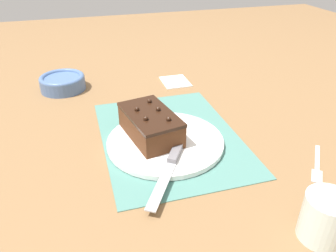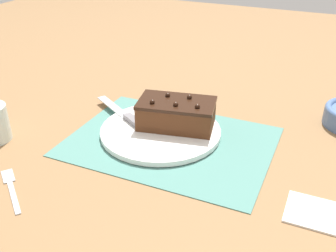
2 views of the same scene
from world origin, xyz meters
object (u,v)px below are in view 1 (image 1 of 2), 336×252
object	(u,v)px
serving_knife	(171,163)
dessert_fork	(317,166)
drinking_glass	(325,218)
small_bowl	(63,82)
chocolate_cake	(150,124)
cake_plate	(165,142)

from	to	relation	value
serving_knife	dessert_fork	xyz separation A→B (m)	(0.08, 0.32, -0.02)
drinking_glass	small_bowl	distance (m)	0.87
chocolate_cake	serving_knife	world-z (taller)	chocolate_cake
cake_plate	chocolate_cake	distance (m)	0.06
serving_knife	dessert_fork	bearing A→B (deg)	-161.71
cake_plate	small_bowl	size ratio (longest dim) A/B	1.95
serving_knife	drinking_glass	world-z (taller)	drinking_glass
cake_plate	dessert_fork	world-z (taller)	cake_plate
cake_plate	dessert_fork	size ratio (longest dim) A/B	2.25
drinking_glass	small_bowl	bearing A→B (deg)	-151.52
cake_plate	serving_knife	world-z (taller)	serving_knife
serving_knife	small_bowl	world-z (taller)	small_bowl
chocolate_cake	small_bowl	xyz separation A→B (m)	(-0.39, -0.21, -0.02)
serving_knife	cake_plate	bearing A→B (deg)	-66.99
chocolate_cake	dessert_fork	distance (m)	0.40
drinking_glass	small_bowl	xyz separation A→B (m)	(-0.77, -0.42, -0.02)
serving_knife	chocolate_cake	bearing A→B (deg)	-51.84
cake_plate	serving_knife	xyz separation A→B (m)	(0.10, -0.02, 0.01)
chocolate_cake	drinking_glass	bearing A→B (deg)	29.22
serving_knife	small_bowl	xyz separation A→B (m)	(-0.52, -0.22, 0.01)
drinking_glass	serving_knife	bearing A→B (deg)	-141.39
cake_plate	chocolate_cake	bearing A→B (deg)	-132.72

